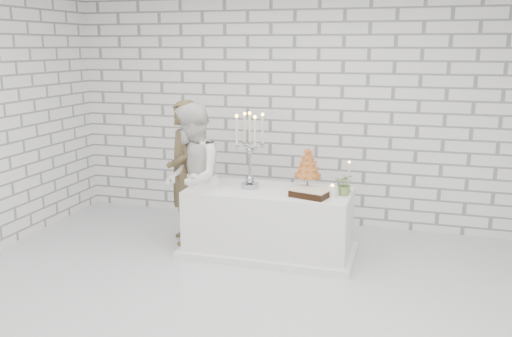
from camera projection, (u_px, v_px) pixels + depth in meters
The scene contains 12 objects.
ground at pixel (232, 301), 5.00m from camera, with size 6.00×5.00×0.01m, color silver.
wall_back at pixel (293, 109), 7.00m from camera, with size 6.00×0.01×3.00m, color white.
wall_front at pixel (41, 237), 2.32m from camera, with size 6.00×0.01×3.00m, color white.
cake_table at pixel (269, 222), 6.06m from camera, with size 1.80×0.80×0.75m, color white.
groom at pixel (184, 173), 6.36m from camera, with size 0.62×0.40×1.69m, color brown.
bride at pixel (192, 179), 6.05m from camera, with size 0.82×0.64×1.70m, color white.
candelabra at pixel (250, 150), 5.95m from camera, with size 0.35×0.35×0.85m, color #9C9DA6, non-canonical shape.
croquembouche at pixel (308, 169), 5.89m from camera, with size 0.31×0.31×0.48m, color #9B4F24, non-canonical shape.
chocolate_cake at pixel (310, 193), 5.69m from camera, with size 0.38×0.27×0.08m, color black.
pillar_candle at pixel (332, 191), 5.67m from camera, with size 0.08×0.08×0.12m, color white.
extra_taper at pixel (349, 178), 5.85m from camera, with size 0.06×0.06×0.32m, color beige.
flowers at pixel (345, 184), 5.73m from camera, with size 0.22×0.19×0.24m, color #517841.
Camera 1 is at (1.51, -4.35, 2.30)m, focal length 38.03 mm.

